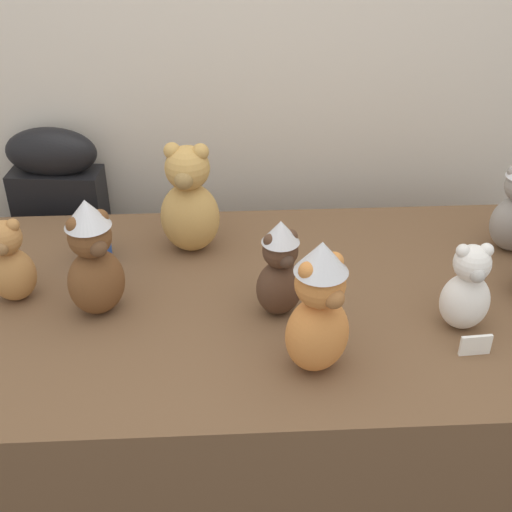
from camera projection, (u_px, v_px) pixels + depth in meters
The scene contains 11 objects.
wall_back at pixel (243, 10), 1.98m from camera, with size 7.00×0.08×2.60m, color silver.
display_table at pixel (256, 410), 1.88m from camera, with size 1.81×0.89×0.77m, color brown.
instrument_case at pixel (71, 267), 2.27m from camera, with size 0.29×0.15×1.00m.
teddy_bear_snow at pixel (467, 290), 1.52m from camera, with size 0.12×0.10×0.22m.
teddy_bear_cocoa at pixel (280, 269), 1.56m from camera, with size 0.14×0.13×0.25m.
teddy_bear_chestnut at pixel (93, 259), 1.55m from camera, with size 0.17×0.17×0.30m.
teddy_bear_honey at pixel (189, 202), 1.79m from camera, with size 0.18×0.16×0.31m.
teddy_bear_ginger at pixel (319, 309), 1.38m from camera, with size 0.18×0.17×0.31m.
teddy_bear_caramel at pixel (10, 263), 1.62m from camera, with size 0.12×0.10×0.22m.
party_cup_blue at pixel (95, 241), 1.79m from camera, with size 0.08×0.08×0.11m, color blue.
name_card_front_left at pixel (476, 345), 1.48m from camera, with size 0.07×0.01×0.05m, color white.
Camera 1 is at (-0.07, -1.11, 1.76)m, focal length 47.74 mm.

